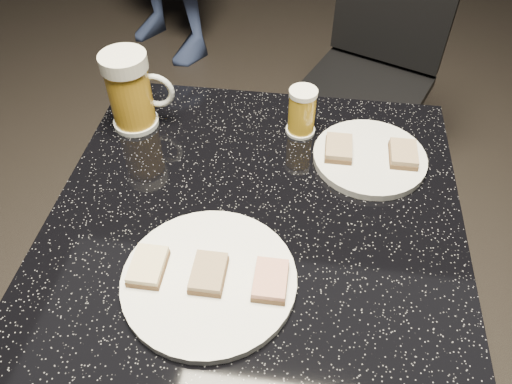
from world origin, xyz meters
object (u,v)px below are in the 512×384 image
Objects in this scene: plate_small at (369,158)px; beer_mug at (131,91)px; beer_tumbler at (302,112)px; chair at (371,71)px; table at (256,289)px; plate_large at (209,279)px.

beer_mug is at bearing 174.01° from plate_small.
beer_mug is at bearing -176.60° from beer_tumbler.
chair is (0.20, 0.64, -0.30)m from beer_tumbler.
table is 0.47m from beer_mug.
beer_tumbler reaches higher than plate_small.
plate_small is at bearing 51.41° from plate_large.
plate_large is 1.67× the size of beer_mug.
plate_small is 0.35m from table.
chair is (0.31, 1.02, -0.26)m from plate_large.
table is at bearing -104.64° from beer_tumbler.
plate_large is at bearing -106.32° from beer_tumbler.
plate_large is 0.39m from beer_tumbler.
beer_mug is at bearing 121.81° from plate_large.
chair is at bearing 84.98° from plate_small.
beer_mug is (-0.47, 0.05, 0.07)m from plate_small.
plate_large is 0.39m from plate_small.
plate_large is at bearing -106.82° from chair.
beer_tumbler is at bearing 75.36° from table.
beer_tumbler is 0.74m from chair.
plate_large is 0.29m from table.
plate_large is 1.25× the size of plate_small.
plate_large is 0.43m from beer_mug.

